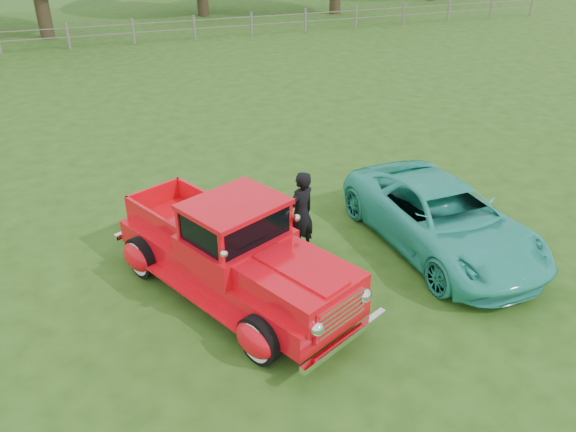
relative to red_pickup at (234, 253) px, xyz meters
name	(u,v)px	position (x,y,z in m)	size (l,w,h in m)	color
ground	(292,305)	(0.78, -0.68, -0.80)	(140.00, 140.00, 0.00)	#284913
distant_hills	(59,21)	(-3.30, 58.78, -5.34)	(116.00, 60.00, 18.00)	#2E5A21
fence_line	(133,31)	(0.78, 21.32, -0.19)	(48.00, 0.12, 1.20)	slate
red_pickup	(234,253)	(0.00, 0.00, 0.00)	(3.70, 5.26, 1.78)	black
teal_sedan	(442,218)	(4.13, 0.08, -0.16)	(2.12, 4.61, 1.28)	#2EB89F
man	(301,214)	(1.52, 0.83, 0.05)	(0.61, 0.40, 1.68)	black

